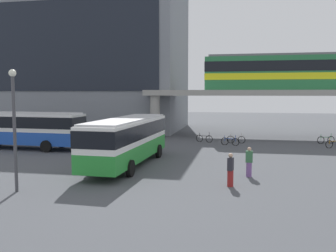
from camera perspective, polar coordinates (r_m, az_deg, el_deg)
name	(u,v)px	position (r m, az deg, el deg)	size (l,w,h in m)	color
ground_plane	(151,145)	(34.60, -2.72, -3.02)	(120.00, 120.00, 0.00)	#47494F
station_building	(92,59)	(52.47, -11.73, 10.10)	(24.71, 15.04, 19.05)	slate
elevated_platform	(297,97)	(42.02, 19.38, 4.32)	(32.79, 6.07, 5.23)	#9E9B93
train	(296,72)	(42.06, 19.28, 7.98)	(19.42, 2.96, 3.84)	#26723F
bus_main	(128,137)	(24.88, -6.30, -1.64)	(3.07, 11.13, 3.22)	#268C33
bus_secondary	(23,126)	(34.75, -21.65, -0.04)	(11.15, 3.16, 3.22)	#1E4CB2
bicycle_silver	(236,139)	(36.65, 10.52, -2.07)	(1.79, 0.10, 1.04)	black
bicycle_black	(204,139)	(36.98, 5.66, -1.95)	(1.73, 0.59, 1.04)	black
bicycle_orange	(335,144)	(36.13, 24.45, -2.56)	(1.69, 0.70, 1.04)	black
bicycle_green	(326,140)	(39.01, 23.32, -1.98)	(1.72, 0.60, 1.04)	black
bicycle_blue	(230,141)	(35.10, 9.61, -2.38)	(1.74, 0.55, 1.04)	black
pedestrian_waiting_near_stop	(249,163)	(22.17, 12.48, -5.59)	(0.42, 0.32, 1.77)	#724C8C
pedestrian_by_bike_rack	(230,171)	(19.72, 9.67, -6.87)	(0.35, 0.45, 1.78)	maroon
lamp_post	(14,120)	(19.58, -22.77, 0.87)	(0.36, 0.36, 6.07)	#3F3F44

